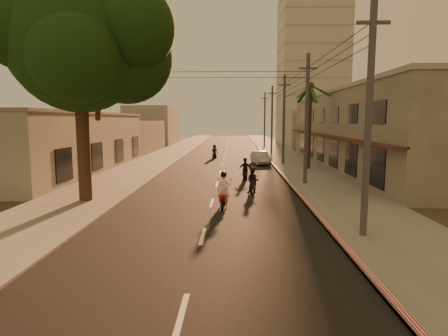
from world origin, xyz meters
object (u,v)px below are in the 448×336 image
Objects in this scene: broadleaf_tree at (87,45)px; scooter_mid_b at (245,170)px; palm_tree at (310,90)px; parked_car at (260,158)px; scooter_mid_a at (253,181)px; scooter_far_a at (214,152)px; scooter_red at (224,192)px.

scooter_mid_b is at bearing 41.98° from broadleaf_tree.
parked_car is at bearing 134.61° from palm_tree.
palm_tree reaches higher than parked_car.
broadleaf_tree is 12.17m from scooter_mid_a.
palm_tree is at bearing 43.48° from broadleaf_tree.
scooter_far_a is (-3.50, 20.96, 0.03)m from scooter_mid_a.
parked_car is at bearing 59.69° from broadleaf_tree.
scooter_mid_a is at bearing -86.82° from scooter_far_a.
scooter_mid_a is 0.94× the size of scooter_mid_b.
scooter_red is 1.12× the size of scooter_far_a.
palm_tree reaches higher than scooter_far_a.
broadleaf_tree is at bearing -109.36° from scooter_far_a.
scooter_mid_b is (8.65, 7.78, -7.70)m from broadleaf_tree.
palm_tree is 14.85m from scooter_far_a.
palm_tree reaches higher than scooter_mid_a.
scooter_red is 1.19× the size of scooter_mid_a.
scooter_far_a is at bearing 97.88° from scooter_red.
broadleaf_tree is 7.39× the size of scooter_mid_a.
palm_tree is at bearing 67.96° from scooter_red.
broadleaf_tree is 22.27m from parked_car.
scooter_mid_a is 0.94× the size of scooter_far_a.
scooter_red is at bearing -92.19° from scooter_far_a.
palm_tree reaches higher than scooter_red.
scooter_mid_a is (8.99, 2.72, -7.73)m from broadleaf_tree.
broadleaf_tree is 6.22× the size of scooter_red.
scooter_mid_b is at bearing -134.47° from palm_tree.
scooter_mid_a is at bearing -104.23° from parked_car.
scooter_far_a reaches higher than scooter_mid_a.
scooter_mid_a is (-5.62, -11.13, -6.41)m from palm_tree.
palm_tree is 5.01× the size of scooter_mid_a.
scooter_mid_a is 21.25m from scooter_far_a.
scooter_mid_a is at bearing 70.71° from scooter_red.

